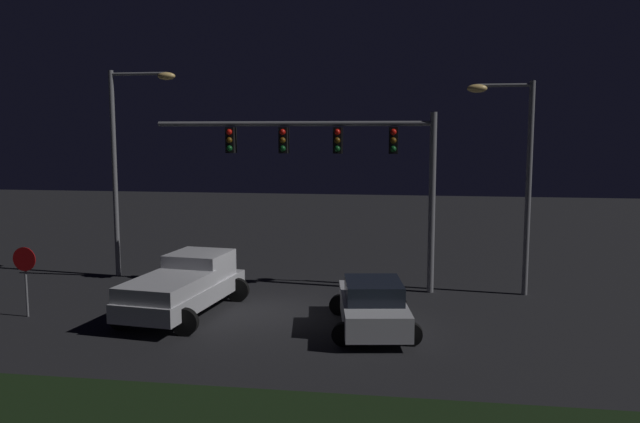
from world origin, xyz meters
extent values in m
plane|color=black|center=(0.00, 0.00, 0.00)|extent=(80.00, 80.00, 0.00)
cube|color=#B7B7BC|center=(-2.68, -0.78, 0.68)|extent=(2.63, 5.60, 0.55)
cube|color=#B7B7BC|center=(-2.54, 0.40, 1.38)|extent=(2.05, 2.11, 0.85)
cube|color=black|center=(-2.54, 0.40, 1.50)|extent=(1.93, 1.72, 0.51)
cube|color=#B7B7BC|center=(-2.81, -1.85, 1.18)|extent=(2.27, 3.23, 0.45)
cylinder|color=black|center=(-3.47, 1.28, 0.40)|extent=(0.80, 0.22, 0.80)
cylinder|color=black|center=(-1.43, 1.03, 0.40)|extent=(0.80, 0.22, 0.80)
cylinder|color=black|center=(-3.94, -2.58, 0.40)|extent=(0.80, 0.22, 0.80)
cylinder|color=black|center=(-1.89, -2.83, 0.40)|extent=(0.80, 0.22, 0.80)
cube|color=#B7B7BC|center=(3.38, -1.41, 0.61)|extent=(2.46, 4.63, 0.70)
cube|color=black|center=(3.42, -1.66, 1.23)|extent=(1.89, 2.22, 0.55)
cylinder|color=black|center=(2.24, -0.07, 0.32)|extent=(0.64, 0.22, 0.64)
cylinder|color=black|center=(4.05, 0.21, 0.32)|extent=(0.64, 0.22, 0.64)
cylinder|color=black|center=(2.70, -3.03, 0.32)|extent=(0.64, 0.22, 0.64)
cylinder|color=black|center=(4.52, -2.74, 0.32)|extent=(0.64, 0.22, 0.64)
cylinder|color=slate|center=(5.17, 3.31, 3.25)|extent=(0.24, 0.24, 6.50)
cylinder|color=slate|center=(0.07, 3.31, 6.10)|extent=(10.20, 0.18, 0.18)
cube|color=black|center=(3.77, 3.31, 5.50)|extent=(0.32, 0.44, 0.95)
sphere|color=red|center=(3.77, 3.08, 5.80)|extent=(0.22, 0.22, 0.22)
sphere|color=#59380A|center=(3.77, 3.08, 5.50)|extent=(0.22, 0.22, 0.22)
sphere|color=#0C4719|center=(3.77, 3.08, 5.20)|extent=(0.22, 0.22, 0.22)
cube|color=black|center=(1.77, 3.31, 5.50)|extent=(0.32, 0.44, 0.95)
sphere|color=red|center=(1.77, 3.08, 5.80)|extent=(0.22, 0.22, 0.22)
sphere|color=#59380A|center=(1.77, 3.08, 5.50)|extent=(0.22, 0.22, 0.22)
sphere|color=#0C4719|center=(1.77, 3.08, 5.20)|extent=(0.22, 0.22, 0.22)
cube|color=black|center=(-0.23, 3.31, 5.50)|extent=(0.32, 0.44, 0.95)
sphere|color=red|center=(-0.23, 3.08, 5.80)|extent=(0.22, 0.22, 0.22)
sphere|color=#59380A|center=(-0.23, 3.08, 5.50)|extent=(0.22, 0.22, 0.22)
sphere|color=#0C4719|center=(-0.23, 3.08, 5.20)|extent=(0.22, 0.22, 0.22)
cube|color=black|center=(-2.23, 3.31, 5.50)|extent=(0.32, 0.44, 0.95)
sphere|color=red|center=(-2.23, 3.08, 5.80)|extent=(0.22, 0.22, 0.22)
sphere|color=#59380A|center=(-2.23, 3.08, 5.50)|extent=(0.22, 0.22, 0.22)
sphere|color=#0C4719|center=(-2.23, 3.08, 5.20)|extent=(0.22, 0.22, 0.22)
cylinder|color=slate|center=(-7.30, 4.16, 4.10)|extent=(0.20, 0.20, 8.20)
cylinder|color=slate|center=(-6.16, 4.16, 8.05)|extent=(2.28, 0.12, 0.12)
ellipsoid|color=#F9CC72|center=(-5.02, 4.16, 7.95)|extent=(0.70, 0.44, 0.30)
cylinder|color=slate|center=(8.51, 3.44, 3.78)|extent=(0.20, 0.20, 7.56)
cylinder|color=slate|center=(7.58, 3.44, 7.41)|extent=(1.86, 0.12, 0.12)
ellipsoid|color=#F9CC72|center=(6.65, 3.44, 7.31)|extent=(0.70, 0.44, 0.30)
cylinder|color=slate|center=(-7.48, -1.73, 1.10)|extent=(0.07, 0.07, 2.20)
cylinder|color=#B20C0F|center=(-7.48, -1.76, 1.85)|extent=(0.76, 0.03, 0.76)
camera|label=1|loc=(4.55, -19.75, 5.75)|focal=35.82mm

